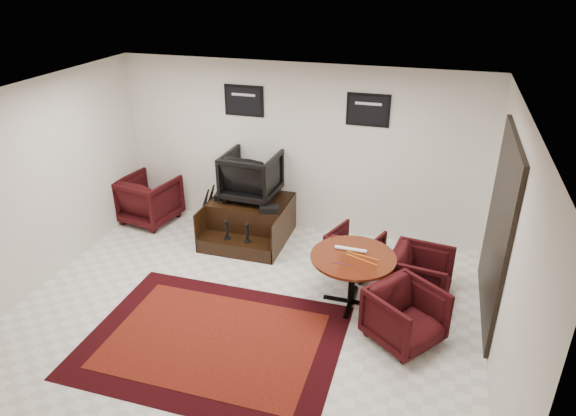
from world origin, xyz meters
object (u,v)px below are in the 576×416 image
(shine_podium, at_px, (250,220))
(meeting_table, at_px, (353,262))
(shine_chair, at_px, (251,173))
(armchair_side, at_px, (149,197))
(table_chair_window, at_px, (421,273))
(table_chair_back, at_px, (355,249))
(table_chair_corner, at_px, (405,313))

(shine_podium, distance_m, meeting_table, 2.39)
(shine_chair, relative_size, meeting_table, 0.78)
(armchair_side, distance_m, meeting_table, 4.10)
(meeting_table, height_order, table_chair_window, table_chair_window)
(shine_podium, height_order, armchair_side, armchair_side)
(meeting_table, xyz_separation_m, table_chair_back, (-0.11, 0.83, -0.29))
(shine_chair, relative_size, table_chair_window, 1.10)
(meeting_table, bearing_deg, table_chair_corner, -37.46)
(armchair_side, bearing_deg, shine_chair, -167.60)
(table_chair_corner, bearing_deg, shine_podium, 91.54)
(shine_podium, bearing_deg, table_chair_window, -19.18)
(armchair_side, bearing_deg, meeting_table, 169.90)
(meeting_table, bearing_deg, table_chair_back, 97.33)
(shine_podium, distance_m, table_chair_back, 1.91)
(shine_chair, xyz_separation_m, meeting_table, (1.95, -1.48, -0.45))
(shine_podium, distance_m, armchair_side, 1.91)
(armchair_side, relative_size, table_chair_back, 1.29)
(meeting_table, height_order, table_chair_corner, table_chair_corner)
(table_chair_window, distance_m, table_chair_corner, 0.95)
(shine_podium, height_order, table_chair_corner, table_chair_corner)
(table_chair_back, bearing_deg, table_chair_window, 174.82)
(armchair_side, height_order, meeting_table, armchair_side)
(meeting_table, xyz_separation_m, table_chair_window, (0.87, 0.37, -0.24))
(table_chair_window, relative_size, table_chair_corner, 1.00)
(shine_podium, bearing_deg, table_chair_corner, -35.49)
(meeting_table, relative_size, table_chair_corner, 1.41)
(shine_podium, relative_size, armchair_side, 1.45)
(shine_podium, height_order, table_chair_back, table_chair_back)
(table_chair_back, bearing_deg, shine_podium, 4.35)
(table_chair_window, bearing_deg, table_chair_back, 72.75)
(table_chair_corner, bearing_deg, table_chair_back, 68.35)
(shine_chair, xyz_separation_m, table_chair_back, (1.84, -0.66, -0.74))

